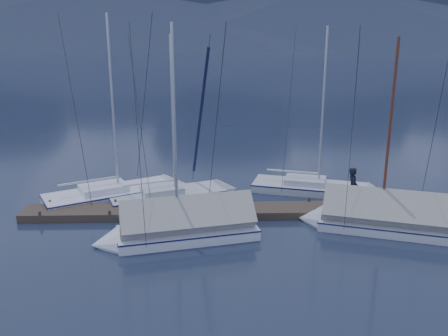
{
  "coord_description": "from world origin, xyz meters",
  "views": [
    {
      "loc": [
        -0.63,
        -18.04,
        7.98
      ],
      "look_at": [
        0.0,
        2.0,
        2.2
      ],
      "focal_mm": 38.0,
      "sensor_mm": 36.0,
      "label": 1
    }
  ],
  "objects_px": {
    "sailboat_open_mid": "(184,195)",
    "sailboat_open_right": "(328,190)",
    "sailboat_open_left": "(128,193)",
    "sailboat_covered_near": "(377,219)",
    "person": "(353,188)",
    "sailboat_covered_far": "(174,229)"
  },
  "relations": [
    {
      "from": "sailboat_open_left",
      "to": "sailboat_open_mid",
      "type": "xyz_separation_m",
      "value": [
        2.82,
        -0.36,
        -0.02
      ]
    },
    {
      "from": "sailboat_open_left",
      "to": "sailboat_covered_far",
      "type": "relative_size",
      "value": 1.06
    },
    {
      "from": "person",
      "to": "sailboat_open_right",
      "type": "bearing_deg",
      "value": 16.35
    },
    {
      "from": "sailboat_open_mid",
      "to": "sailboat_covered_near",
      "type": "height_order",
      "value": "sailboat_open_mid"
    },
    {
      "from": "sailboat_open_mid",
      "to": "sailboat_covered_near",
      "type": "bearing_deg",
      "value": -26.54
    },
    {
      "from": "sailboat_open_mid",
      "to": "sailboat_covered_near",
      "type": "distance_m",
      "value": 9.29
    },
    {
      "from": "sailboat_covered_near",
      "to": "person",
      "type": "height_order",
      "value": "sailboat_covered_near"
    },
    {
      "from": "sailboat_open_mid",
      "to": "sailboat_open_right",
      "type": "xyz_separation_m",
      "value": [
        7.34,
        0.43,
        0.01
      ]
    },
    {
      "from": "sailboat_open_left",
      "to": "person",
      "type": "relative_size",
      "value": 5.19
    },
    {
      "from": "sailboat_open_left",
      "to": "person",
      "type": "bearing_deg",
      "value": -15.37
    },
    {
      "from": "sailboat_open_left",
      "to": "sailboat_open_right",
      "type": "height_order",
      "value": "sailboat_open_left"
    },
    {
      "from": "sailboat_open_mid",
      "to": "sailboat_open_right",
      "type": "distance_m",
      "value": 7.35
    },
    {
      "from": "sailboat_open_mid",
      "to": "person",
      "type": "relative_size",
      "value": 4.65
    },
    {
      "from": "sailboat_open_left",
      "to": "sailboat_open_mid",
      "type": "bearing_deg",
      "value": -7.33
    },
    {
      "from": "sailboat_open_right",
      "to": "sailboat_covered_far",
      "type": "bearing_deg",
      "value": -144.17
    },
    {
      "from": "sailboat_open_mid",
      "to": "sailboat_covered_far",
      "type": "distance_m",
      "value": 4.97
    },
    {
      "from": "sailboat_open_left",
      "to": "sailboat_covered_near",
      "type": "height_order",
      "value": "sailboat_open_left"
    },
    {
      "from": "sailboat_open_mid",
      "to": "sailboat_open_right",
      "type": "bearing_deg",
      "value": 3.35
    },
    {
      "from": "sailboat_open_left",
      "to": "sailboat_open_mid",
      "type": "height_order",
      "value": "sailboat_open_left"
    },
    {
      "from": "sailboat_open_left",
      "to": "person",
      "type": "height_order",
      "value": "sailboat_open_left"
    },
    {
      "from": "sailboat_open_mid",
      "to": "sailboat_covered_near",
      "type": "xyz_separation_m",
      "value": [
        8.31,
        -4.15,
        0.28
      ]
    },
    {
      "from": "sailboat_covered_near",
      "to": "sailboat_covered_far",
      "type": "relative_size",
      "value": 0.95
    }
  ]
}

